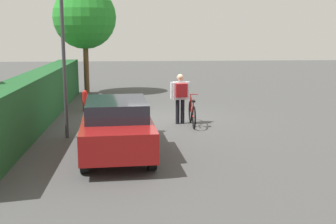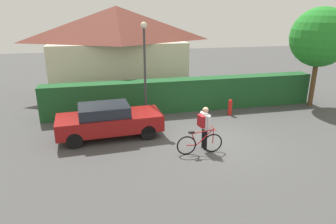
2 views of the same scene
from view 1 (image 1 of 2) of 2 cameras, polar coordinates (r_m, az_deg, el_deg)
ground_plane at (r=14.87m, az=-0.50°, el=-1.12°), size 60.00×60.00×0.00m
hedge_row at (r=15.04m, az=-16.83°, el=1.77°), size 14.20×0.90×1.66m
parked_car_near at (r=10.77m, az=-6.79°, el=-1.73°), size 4.30×1.90×1.40m
bicycle at (r=14.03m, az=3.20°, el=-0.18°), size 1.73×0.50×0.97m
person_rider at (r=14.16m, az=1.65°, el=2.40°), size 0.40×0.66×1.65m
street_lamp at (r=12.45m, az=-13.73°, el=9.77°), size 0.28×0.28×4.53m
tree_kerbside at (r=21.65m, az=-10.97°, el=12.15°), size 3.03×3.03×5.20m
fire_hydrant at (r=16.85m, az=-10.90°, el=1.52°), size 0.20×0.20×0.81m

